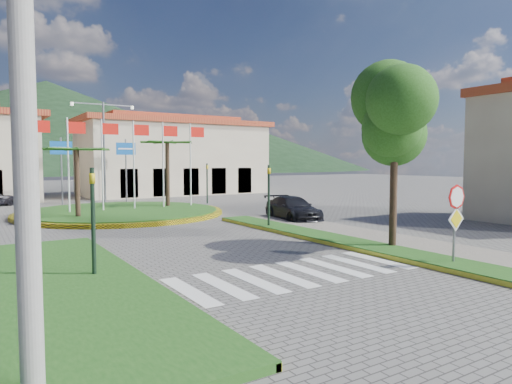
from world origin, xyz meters
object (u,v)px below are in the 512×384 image
stop_sign (456,211)px  car_side_right (293,209)px  car_dark_b (150,190)px  deciduous_tree (395,113)px  utility_pole (23,76)px  roundabout_island (122,212)px

stop_sign → car_side_right: 12.34m
car_side_right → car_dark_b: bearing=101.1°
deciduous_tree → car_side_right: (2.00, 8.97, -4.50)m
car_side_right → stop_sign: bearing=-92.7°
stop_sign → utility_pole: (-12.40, -1.96, 2.71)m
car_dark_b → deciduous_tree: bearing=-158.6°
utility_pole → stop_sign: bearing=9.0°
roundabout_island → car_side_right: roundabout_island is taller
roundabout_island → car_dark_b: roundabout_island is taller
deciduous_tree → car_dark_b: 31.63m
deciduous_tree → utility_pole: (-13.00, -5.00, -0.68)m
stop_sign → car_dark_b: 34.38m
car_dark_b → car_side_right: (0.61, -22.29, 0.09)m
stop_sign → car_side_right: (2.60, 12.01, -1.12)m
car_side_right → utility_pole: bearing=-127.5°
roundabout_island → car_dark_b: 15.84m
roundabout_island → car_side_right: bearing=-47.0°
stop_sign → utility_pole: 12.84m
roundabout_island → stop_sign: (4.90, -20.04, 1.62)m
car_dark_b → car_side_right: bearing=-154.5°
deciduous_tree → car_dark_b: deciduous_tree is taller
roundabout_island → stop_sign: roundabout_island is taller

